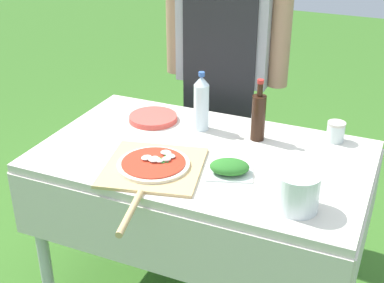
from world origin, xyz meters
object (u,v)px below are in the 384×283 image
Objects in this scene: pizza_on_peel at (153,167)px; herb_container at (229,168)px; mixing_tub at (298,192)px; person_cook at (226,50)px; oil_bottle at (258,116)px; sauce_jar at (336,133)px; water_bottle at (201,103)px; prep_table at (203,174)px; plate_stack at (153,118)px.

herb_container reaches higher than pizza_on_peel.
person_cook is at bearing 123.36° from mixing_tub.
oil_bottle is at bearing 88.68° from herb_container.
person_cook reaches higher than oil_bottle.
herb_container is 2.42× the size of sauce_jar.
water_bottle reaches higher than mixing_tub.
water_bottle reaches higher than sauce_jar.
prep_table is 0.27m from pizza_on_peel.
plate_stack is at bearing -171.29° from sauce_jar.
water_bottle reaches higher than pizza_on_peel.
person_cook is 19.93× the size of sauce_jar.
pizza_on_peel is (0.03, -0.87, -0.21)m from person_cook.
water_bottle is at bearing -168.22° from sauce_jar.
prep_table is 5.06× the size of water_bottle.
prep_table is 0.54m from mixing_tub.
pizza_on_peel is 2.46× the size of water_bottle.
pizza_on_peel is 7.59× the size of sauce_jar.
pizza_on_peel is at bearing -62.84° from plate_stack.
person_cook reaches higher than prep_table.
herb_container is (0.16, -0.12, 0.13)m from prep_table.
prep_table is 0.78× the size of person_cook.
person_cook is 1.10m from mixing_tub.
water_bottle is at bearing -179.56° from oil_bottle.
prep_table is 2.06× the size of pizza_on_peel.
pizza_on_peel is 3.14× the size of herb_container.
oil_bottle is 0.51m from plate_stack.
person_cook is 2.63× the size of pizza_on_peel.
water_bottle is 1.19× the size of plate_stack.
oil_bottle is (0.16, 0.21, 0.21)m from prep_table.
herb_container reaches higher than plate_stack.
herb_container is (-0.01, -0.33, -0.08)m from oil_bottle.
prep_table is 0.32m from water_bottle.
pizza_on_peel is (-0.12, -0.21, 0.12)m from prep_table.
sauce_jar is (0.59, 0.53, 0.03)m from pizza_on_peel.
pizza_on_peel is 0.43m from water_bottle.
person_cook is at bearing 103.17° from prep_table.
water_bottle is 0.71m from mixing_tub.
oil_bottle is 3.13× the size of sauce_jar.
person_cook reaches higher than plate_stack.
water_bottle reaches higher than prep_table.
pizza_on_peel is 0.80m from sauce_jar.
person_cook is 0.54m from plate_stack.
mixing_tub reaches higher than sauce_jar.
herb_container is (0.28, 0.09, 0.01)m from pizza_on_peel.
person_cook is 0.74m from sauce_jar.
prep_table is at bearing -145.69° from sauce_jar.
oil_bottle is (0.32, -0.45, -0.12)m from person_cook.
oil_bottle is 0.26m from water_bottle.
mixing_tub is (0.29, -0.13, 0.04)m from herb_container.
prep_table is 15.64× the size of sauce_jar.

